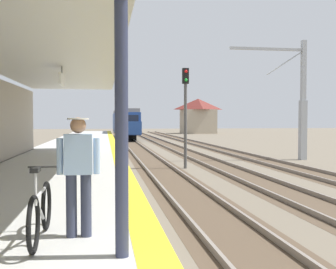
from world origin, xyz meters
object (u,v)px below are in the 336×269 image
at_px(approaching_train, 125,122).
at_px(distant_trackside_house, 198,115).
at_px(bicycle_beside_commuter, 40,212).
at_px(catenary_pylon_far_side, 299,103).
at_px(commuter_person, 78,170).
at_px(rail_signal_post, 185,107).

distance_m(approaching_train, distant_trackside_house, 22.28).
xyz_separation_m(bicycle_beside_commuter, catenary_pylon_far_side, (12.92, 18.03, 2.31)).
xyz_separation_m(commuter_person, rail_signal_post, (4.52, 14.72, 1.35)).
distance_m(approaching_train, bicycle_beside_commuter, 49.68).
bearing_deg(commuter_person, rail_signal_post, 72.94).
distance_m(bicycle_beside_commuter, catenary_pylon_far_side, 22.30).
bearing_deg(distant_trackside_house, bicycle_beside_commuter, -105.07).
height_order(bicycle_beside_commuter, distant_trackside_house, distant_trackside_house).
bearing_deg(catenary_pylon_far_side, rail_signal_post, -157.98).
bearing_deg(approaching_train, distant_trackside_house, 49.96).
distance_m(approaching_train, rail_signal_post, 34.76).
xyz_separation_m(approaching_train, distant_trackside_house, (14.32, 17.03, 1.16)).
relative_size(commuter_person, rail_signal_post, 0.32).
xyz_separation_m(bicycle_beside_commuter, rail_signal_post, (5.02, 14.83, 1.90)).
bearing_deg(distant_trackside_house, commuter_person, -104.69).
height_order(approaching_train, catenary_pylon_far_side, catenary_pylon_far_side).
height_order(bicycle_beside_commuter, rail_signal_post, rail_signal_post).
bearing_deg(commuter_person, approaching_train, 86.39).
xyz_separation_m(approaching_train, commuter_person, (-3.12, -49.43, -0.34)).
relative_size(bicycle_beside_commuter, distant_trackside_house, 0.28).
relative_size(commuter_person, distant_trackside_house, 0.25).
xyz_separation_m(commuter_person, bicycle_beside_commuter, (-0.50, -0.11, -0.55)).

